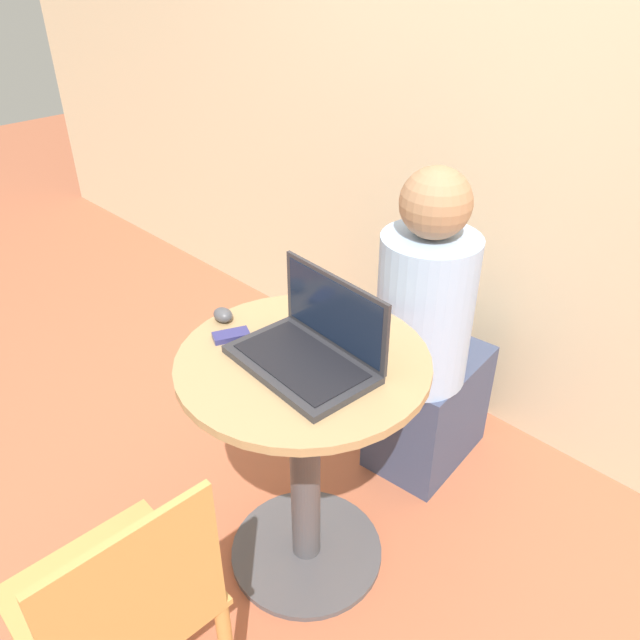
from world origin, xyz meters
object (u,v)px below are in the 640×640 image
(cell_phone, at_px, (231,335))
(person_seated, at_px, (427,354))
(chair_empty, at_px, (124,615))
(laptop, at_px, (311,347))

(cell_phone, distance_m, person_seated, 0.75)
(chair_empty, bearing_deg, cell_phone, 116.39)
(cell_phone, bearing_deg, person_seated, 73.15)
(laptop, distance_m, chair_empty, 0.75)
(laptop, distance_m, person_seated, 0.67)
(cell_phone, height_order, person_seated, person_seated)
(laptop, height_order, cell_phone, laptop)
(laptop, height_order, chair_empty, laptop)
(laptop, bearing_deg, chair_empty, -86.23)
(laptop, bearing_deg, person_seated, 93.29)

